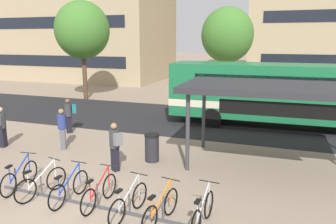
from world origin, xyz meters
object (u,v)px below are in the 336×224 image
(parked_bicycle_blue_0, at_px, (20,177))
(commuter_grey_pack_3, at_px, (1,124))
(parked_bicycle_blue_2, at_px, (69,188))
(street_tree_1, at_px, (227,35))
(transit_shelter, at_px, (283,90))
(street_tree_0, at_px, (82,30))
(trash_bin, at_px, (152,147))
(parked_bicycle_silver_4, at_px, (129,203))
(parked_bicycle_red_3, at_px, (99,193))
(parked_bicycle_silver_6, at_px, (203,213))
(commuter_teal_pack_2, at_px, (69,113))
(commuter_black_pack_0, at_px, (62,126))
(parked_bicycle_orange_5, at_px, (161,209))
(city_bus, at_px, (289,93))
(parked_bicycle_white_1, at_px, (41,184))
(commuter_grey_pack_1, at_px, (115,144))

(parked_bicycle_blue_0, relative_size, commuter_grey_pack_3, 1.01)
(parked_bicycle_blue_2, height_order, street_tree_1, street_tree_1)
(transit_shelter, height_order, street_tree_0, street_tree_0)
(commuter_grey_pack_3, xyz_separation_m, trash_bin, (6.47, 0.58, -0.46))
(parked_bicycle_silver_4, xyz_separation_m, trash_bin, (-0.92, 3.85, 0.13))
(commuter_grey_pack_3, bearing_deg, parked_bicycle_silver_4, -122.38)
(parked_bicycle_red_3, relative_size, parked_bicycle_silver_6, 1.00)
(commuter_grey_pack_3, bearing_deg, parked_bicycle_blue_0, -137.45)
(transit_shelter, xyz_separation_m, street_tree_1, (-4.23, 14.08, 1.99))
(commuter_teal_pack_2, bearing_deg, commuter_black_pack_0, 74.43)
(parked_bicycle_red_3, height_order, parked_bicycle_orange_5, same)
(city_bus, xyz_separation_m, trash_bin, (-4.74, -6.66, -1.26))
(parked_bicycle_silver_4, xyz_separation_m, commuter_teal_pack_2, (-6.06, 6.04, 0.57))
(parked_bicycle_white_1, distance_m, parked_bicycle_blue_2, 0.94)
(parked_bicycle_blue_0, distance_m, parked_bicycle_silver_6, 5.65)
(commuter_black_pack_0, distance_m, commuter_grey_pack_1, 3.43)
(commuter_grey_pack_3, bearing_deg, commuter_black_pack_0, -83.84)
(parked_bicycle_silver_4, relative_size, trash_bin, 1.66)
(parked_bicycle_blue_2, distance_m, trash_bin, 3.79)
(commuter_black_pack_0, bearing_deg, parked_bicycle_blue_2, 8.01)
(parked_bicycle_white_1, height_order, parked_bicycle_silver_6, same)
(parked_bicycle_white_1, bearing_deg, parked_bicycle_blue_2, -75.79)
(commuter_teal_pack_2, height_order, street_tree_0, street_tree_0)
(parked_bicycle_orange_5, bearing_deg, street_tree_0, 48.54)
(commuter_grey_pack_1, bearing_deg, city_bus, -91.85)
(commuter_grey_pack_1, relative_size, street_tree_0, 0.24)
(parked_bicycle_red_3, bearing_deg, commuter_black_pack_0, 48.73)
(transit_shelter, distance_m, trash_bin, 5.00)
(parked_bicycle_orange_5, bearing_deg, commuter_grey_pack_1, 55.19)
(transit_shelter, bearing_deg, parked_bicycle_silver_4, -127.29)
(parked_bicycle_red_3, relative_size, parked_bicycle_silver_4, 1.01)
(commuter_black_pack_0, bearing_deg, parked_bicycle_blue_0, -13.35)
(parked_bicycle_silver_4, xyz_separation_m, commuter_black_pack_0, (-4.87, 3.92, 0.59))
(parked_bicycle_blue_2, height_order, trash_bin, trash_bin)
(parked_bicycle_silver_6, xyz_separation_m, commuter_grey_pack_3, (-9.26, 3.14, 0.59))
(parked_bicycle_red_3, bearing_deg, street_tree_1, 1.46)
(parked_bicycle_red_3, xyz_separation_m, parked_bicycle_silver_4, (0.99, -0.24, 0.00))
(commuter_grey_pack_1, distance_m, street_tree_1, 16.76)
(parked_bicycle_red_3, bearing_deg, commuter_teal_pack_2, 43.37)
(parked_bicycle_blue_2, distance_m, parked_bicycle_orange_5, 2.80)
(trash_bin, bearing_deg, transit_shelter, 11.94)
(city_bus, bearing_deg, trash_bin, 53.40)
(city_bus, bearing_deg, commuter_grey_pack_3, 31.70)
(parked_bicycle_blue_2, xyz_separation_m, commuter_teal_pack_2, (-4.16, 5.85, 0.57))
(commuter_teal_pack_2, distance_m, commuter_grey_pack_3, 3.08)
(commuter_black_pack_0, bearing_deg, commuter_teal_pack_2, 178.87)
(commuter_teal_pack_2, bearing_deg, parked_bicycle_white_1, 73.89)
(parked_bicycle_white_1, distance_m, commuter_black_pack_0, 4.28)
(parked_bicycle_silver_4, height_order, commuter_grey_pack_3, commuter_grey_pack_3)
(parked_bicycle_red_3, distance_m, street_tree_1, 19.11)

